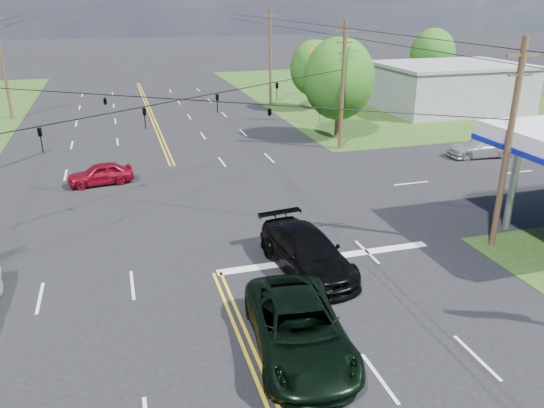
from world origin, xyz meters
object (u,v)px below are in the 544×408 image
object	(u,v)px
pole_right_far	(270,56)
pickup_dkgreen	(299,329)
tree_far_r	(432,54)
retail_ne	(450,88)
pole_ne	(343,84)
suv_black	(307,252)
tree_right_b	(314,68)
tree_right_a	(339,79)
pole_se	(508,144)
pole_left_far	(3,64)

from	to	relation	value
pole_right_far	pickup_dkgreen	xyz separation A→B (m)	(-11.43, -42.02, -4.29)
tree_far_r	retail_ne	bearing A→B (deg)	-111.80
pole_ne	pickup_dkgreen	distance (m)	26.02
pole_right_far	suv_black	size ratio (longest dim) A/B	1.66
retail_ne	tree_right_b	size ratio (longest dim) A/B	1.98
tree_right_a	pickup_dkgreen	world-z (taller)	tree_right_a
pickup_dkgreen	suv_black	distance (m)	5.64
tree_far_r	pole_se	bearing A→B (deg)	-118.30
pole_se	pole_right_far	size ratio (longest dim) A/B	0.95
retail_ne	pole_ne	size ratio (longest dim) A/B	1.47
retail_ne	pole_right_far	world-z (taller)	pole_right_far
retail_ne	pole_se	xyz separation A→B (m)	(-17.00, -29.00, 2.72)
pole_left_far	tree_right_b	size ratio (longest dim) A/B	1.41
pole_se	suv_black	xyz separation A→B (m)	(-9.26, 0.18, -4.04)
tree_right_b	tree_far_r	distance (m)	18.50
pole_left_far	pole_right_far	bearing A→B (deg)	0.00
retail_ne	tree_far_r	distance (m)	11.02
suv_black	tree_right_a	bearing A→B (deg)	57.00
tree_right_a	pole_se	bearing A→B (deg)	-92.73
tree_right_b	pole_se	bearing A→B (deg)	-96.05
tree_right_a	tree_right_b	xyz separation A→B (m)	(2.50, 12.00, -0.65)
tree_right_b	pole_left_far	bearing A→B (deg)	172.28
pole_ne	tree_right_a	size ratio (longest dim) A/B	1.16
pole_se	tree_right_a	distance (m)	21.02
pole_right_far	pickup_dkgreen	distance (m)	43.76
tree_right_a	tree_right_b	bearing A→B (deg)	78.23
retail_ne	tree_right_b	world-z (taller)	tree_right_b
pole_ne	tree_right_a	xyz separation A→B (m)	(1.00, 3.00, -0.05)
tree_far_r	pickup_dkgreen	distance (m)	54.80
tree_right_b	tree_far_r	bearing A→B (deg)	18.92
retail_ne	pole_right_far	xyz separation A→B (m)	(-17.00, 8.00, 2.97)
retail_ne	pole_left_far	bearing A→B (deg)	169.46
pole_ne	tree_right_b	size ratio (longest dim) A/B	1.34
pole_se	pickup_dkgreen	world-z (taller)	pole_se
tree_far_r	suv_black	world-z (taller)	tree_far_r
retail_ne	pole_ne	xyz separation A→B (m)	(-17.00, -11.00, 2.72)
pole_ne	pickup_dkgreen	xyz separation A→B (m)	(-11.43, -23.02, -4.04)
tree_right_a	tree_far_r	xyz separation A→B (m)	(20.00, 18.00, -0.33)
pole_left_far	suv_black	distance (m)	40.67
suv_black	pole_se	bearing A→B (deg)	-7.89
pole_left_far	suv_black	xyz separation A→B (m)	(16.74, -36.82, -4.29)
pickup_dkgreen	suv_black	xyz separation A→B (m)	(2.17, 5.20, -0.00)
pole_right_far	tree_right_a	bearing A→B (deg)	-86.42
retail_ne	tree_right_a	size ratio (longest dim) A/B	1.71
pole_right_far	pole_left_far	bearing A→B (deg)	180.00
pole_ne	suv_black	xyz separation A→B (m)	(-9.26, -17.82, -4.04)
tree_far_r	suv_black	bearing A→B (deg)	-127.94
retail_ne	pole_right_far	distance (m)	19.02
pole_left_far	suv_black	size ratio (longest dim) A/B	1.66
pole_ne	tree_right_a	world-z (taller)	pole_ne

